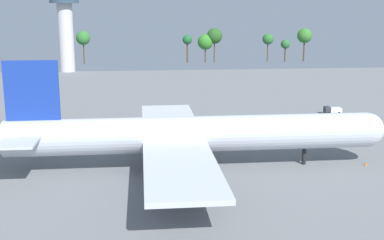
{
  "coord_description": "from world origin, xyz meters",
  "views": [
    {
      "loc": [
        -7.97,
        -77.69,
        25.87
      ],
      "look_at": [
        0.0,
        0.0,
        8.04
      ],
      "focal_mm": 46.73,
      "sensor_mm": 36.0,
      "label": 1
    }
  ],
  "objects_px": {
    "cargo_airplane": "(189,135)",
    "maintenance_van": "(332,110)",
    "safety_cone_nose": "(366,164)",
    "baggage_tug": "(281,125)",
    "control_tower": "(65,25)"
  },
  "relations": [
    {
      "from": "cargo_airplane",
      "to": "baggage_tug",
      "type": "height_order",
      "value": "cargo_airplane"
    },
    {
      "from": "cargo_airplane",
      "to": "safety_cone_nose",
      "type": "height_order",
      "value": "cargo_airplane"
    },
    {
      "from": "maintenance_van",
      "to": "safety_cone_nose",
      "type": "relative_size",
      "value": 6.69
    },
    {
      "from": "baggage_tug",
      "to": "control_tower",
      "type": "distance_m",
      "value": 122.25
    },
    {
      "from": "maintenance_van",
      "to": "safety_cone_nose",
      "type": "xyz_separation_m",
      "value": [
        -9.46,
        -39.37,
        -0.76
      ]
    },
    {
      "from": "control_tower",
      "to": "cargo_airplane",
      "type": "bearing_deg",
      "value": -73.88
    },
    {
      "from": "baggage_tug",
      "to": "control_tower",
      "type": "relative_size",
      "value": 0.14
    },
    {
      "from": "cargo_airplane",
      "to": "maintenance_van",
      "type": "xyz_separation_m",
      "value": [
        38.76,
        37.57,
        -4.53
      ]
    },
    {
      "from": "control_tower",
      "to": "baggage_tug",
      "type": "bearing_deg",
      "value": -60.85
    },
    {
      "from": "maintenance_van",
      "to": "control_tower",
      "type": "height_order",
      "value": "control_tower"
    },
    {
      "from": "maintenance_van",
      "to": "cargo_airplane",
      "type": "bearing_deg",
      "value": -135.9
    },
    {
      "from": "cargo_airplane",
      "to": "safety_cone_nose",
      "type": "distance_m",
      "value": 29.83
    },
    {
      "from": "baggage_tug",
      "to": "maintenance_van",
      "type": "height_order",
      "value": "baggage_tug"
    },
    {
      "from": "cargo_airplane",
      "to": "maintenance_van",
      "type": "relative_size",
      "value": 15.43
    },
    {
      "from": "maintenance_van",
      "to": "baggage_tug",
      "type": "bearing_deg",
      "value": -138.96
    }
  ]
}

